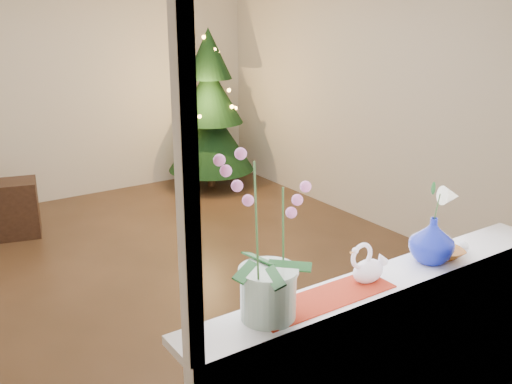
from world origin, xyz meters
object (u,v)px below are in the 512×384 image
at_px(amber_dish, 443,253).
at_px(blue_vase, 432,237).
at_px(xmas_tree, 210,110).
at_px(paperweight, 463,247).
at_px(orchid_pot, 269,235).
at_px(swan, 369,262).

bearing_deg(amber_dish, blue_vase, -179.85).
xyz_separation_m(blue_vase, xmas_tree, (1.18, 4.32, -0.09)).
distance_m(blue_vase, paperweight, 0.25).
xyz_separation_m(paperweight, xmas_tree, (0.95, 4.34, 0.01)).
bearing_deg(amber_dish, paperweight, -9.58).
distance_m(orchid_pot, paperweight, 1.27).
bearing_deg(xmas_tree, orchid_pot, -116.73).
bearing_deg(orchid_pot, paperweight, -1.60).
distance_m(paperweight, amber_dish, 0.13).
relative_size(swan, xmas_tree, 0.12).
distance_m(orchid_pot, blue_vase, 1.02).
bearing_deg(xmas_tree, amber_dish, -104.06).
xyz_separation_m(swan, amber_dish, (0.51, -0.02, -0.08)).
height_order(orchid_pot, blue_vase, orchid_pot).
bearing_deg(orchid_pot, xmas_tree, 63.27).
bearing_deg(paperweight, orchid_pot, 178.40).
distance_m(paperweight, xmas_tree, 4.45).
distance_m(swan, paperweight, 0.65).
xyz_separation_m(blue_vase, paperweight, (0.23, -0.02, -0.10)).
xyz_separation_m(swan, paperweight, (0.65, -0.04, -0.07)).
height_order(swan, blue_vase, blue_vase).
bearing_deg(paperweight, swan, 176.49).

